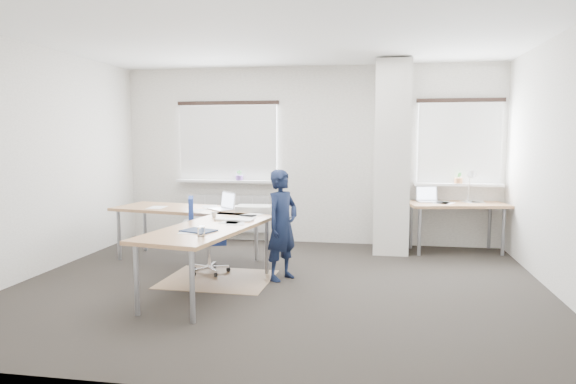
% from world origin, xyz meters
% --- Properties ---
extents(ground, '(6.00, 6.00, 0.00)m').
position_xyz_m(ground, '(0.00, 0.00, 0.00)').
color(ground, black).
rests_on(ground, ground).
extents(room_shell, '(6.04, 5.04, 2.82)m').
position_xyz_m(room_shell, '(0.18, 0.45, 1.75)').
color(room_shell, beige).
rests_on(room_shell, ground).
extents(floor_mat, '(1.29, 1.10, 0.01)m').
position_xyz_m(floor_mat, '(-0.76, 0.12, 0.00)').
color(floor_mat, '#92714F').
rests_on(floor_mat, ground).
extents(white_crate, '(0.63, 0.51, 0.33)m').
position_xyz_m(white_crate, '(-1.72, 2.25, 0.17)').
color(white_crate, white).
rests_on(white_crate, ground).
extents(desk_main, '(2.40, 2.97, 0.96)m').
position_xyz_m(desk_main, '(-1.02, 0.31, 0.69)').
color(desk_main, olive).
rests_on(desk_main, ground).
extents(desk_side, '(1.50, 0.93, 1.22)m').
position_xyz_m(desk_side, '(2.24, 2.15, 0.69)').
color(desk_side, olive).
rests_on(desk_side, ground).
extents(task_chair, '(0.55, 0.54, 0.96)m').
position_xyz_m(task_chair, '(-0.99, 0.37, 0.27)').
color(task_chair, navy).
rests_on(task_chair, ground).
extents(person, '(0.51, 0.57, 1.31)m').
position_xyz_m(person, '(-0.01, 0.27, 0.66)').
color(person, black).
rests_on(person, ground).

